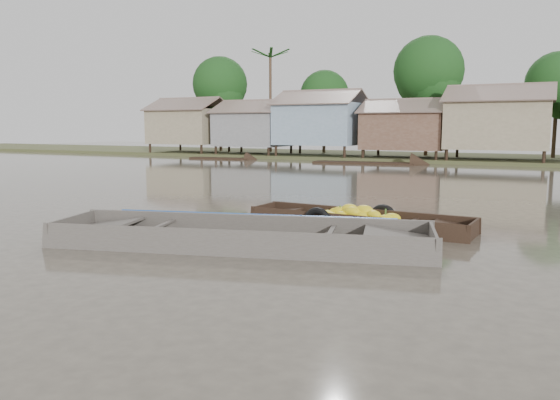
% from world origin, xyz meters
% --- Properties ---
extents(ground, '(120.00, 120.00, 0.00)m').
position_xyz_m(ground, '(0.00, 0.00, 0.00)').
color(ground, '#4A4439').
rests_on(ground, ground).
extents(riverbank, '(120.00, 12.47, 10.22)m').
position_xyz_m(riverbank, '(3.03, 31.86, 3.07)').
color(riverbank, '#384723').
rests_on(riverbank, ground).
extents(banana_boat, '(5.81, 1.76, 0.81)m').
position_xyz_m(banana_boat, '(1.37, 2.40, 0.17)').
color(banana_boat, black).
rests_on(banana_boat, ground).
extents(viewer_boat, '(8.42, 4.13, 0.66)m').
position_xyz_m(viewer_boat, '(-0.12, -0.74, 0.07)').
color(viewer_boat, '#48423D').
rests_on(viewer_boat, ground).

